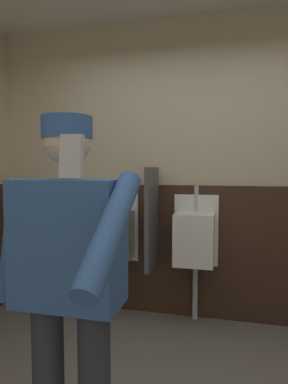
{
  "coord_description": "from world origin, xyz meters",
  "views": [
    {
      "loc": [
        0.3,
        -1.5,
        1.38
      ],
      "look_at": [
        -0.18,
        0.38,
        1.25
      ],
      "focal_mm": 31.37,
      "sensor_mm": 36.0,
      "label": 1
    }
  ],
  "objects_px": {
    "urinal_middle": "(195,238)",
    "cell_phone": "(72,157)",
    "urinal_left": "(114,234)",
    "person": "(68,274)"
  },
  "relations": [
    {
      "from": "person",
      "to": "cell_phone",
      "type": "distance_m",
      "value": 0.75
    },
    {
      "from": "person",
      "to": "cell_phone",
      "type": "relative_size",
      "value": 14.56
    },
    {
      "from": "urinal_left",
      "to": "cell_phone",
      "type": "relative_size",
      "value": 11.27
    },
    {
      "from": "urinal_middle",
      "to": "cell_phone",
      "type": "distance_m",
      "value": 2.27
    },
    {
      "from": "urinal_left",
      "to": "person",
      "type": "bearing_deg",
      "value": -77.34
    },
    {
      "from": "urinal_left",
      "to": "cell_phone",
      "type": "height_order",
      "value": "cell_phone"
    },
    {
      "from": "person",
      "to": "urinal_middle",
      "type": "bearing_deg",
      "value": 77.34
    },
    {
      "from": "cell_phone",
      "to": "person",
      "type": "bearing_deg",
      "value": 121.05
    },
    {
      "from": "urinal_left",
      "to": "cell_phone",
      "type": "xyz_separation_m",
      "value": [
        0.65,
        -2.17,
        0.64
      ]
    },
    {
      "from": "urinal_left",
      "to": "urinal_middle",
      "type": "relative_size",
      "value": 1.0
    }
  ]
}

